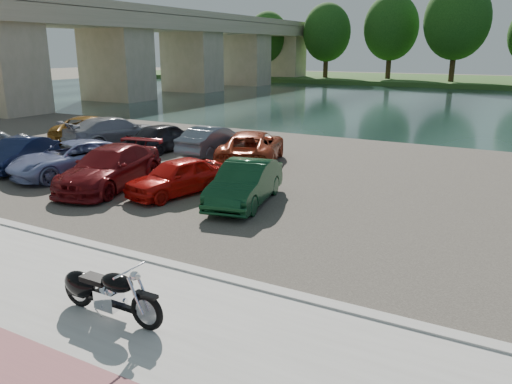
# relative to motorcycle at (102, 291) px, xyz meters

# --- Properties ---
(ground) EXTENTS (200.00, 200.00, 0.00)m
(ground) POSITION_rel_motorcycle_xyz_m (-0.40, 0.29, -0.56)
(ground) COLOR #595447
(ground) RESTS_ON ground
(promenade) EXTENTS (60.00, 6.00, 0.10)m
(promenade) POSITION_rel_motorcycle_xyz_m (-0.40, -0.71, -0.51)
(promenade) COLOR #AAA7A0
(promenade) RESTS_ON ground
(kerb) EXTENTS (60.00, 0.30, 0.14)m
(kerb) POSITION_rel_motorcycle_xyz_m (-0.40, 2.29, -0.49)
(kerb) COLOR #AAA7A0
(kerb) RESTS_ON ground
(parking_lot) EXTENTS (60.00, 18.00, 0.04)m
(parking_lot) POSITION_rel_motorcycle_xyz_m (-0.40, 11.29, -0.54)
(parking_lot) COLOR #3C3630
(parking_lot) RESTS_ON ground
(river) EXTENTS (120.00, 40.00, 0.00)m
(river) POSITION_rel_motorcycle_xyz_m (-0.40, 40.29, -0.56)
(river) COLOR #182B29
(river) RESTS_ON ground
(far_bank) EXTENTS (120.00, 24.00, 0.60)m
(far_bank) POSITION_rel_motorcycle_xyz_m (-0.40, 72.29, -0.26)
(far_bank) COLOR #2B4E1B
(far_bank) RESTS_ON ground
(bridge) EXTENTS (7.00, 56.00, 8.55)m
(bridge) POSITION_rel_motorcycle_xyz_m (-28.40, 41.32, 4.96)
(bridge) COLOR tan
(bridge) RESTS_ON ground
(motorcycle) EXTENTS (2.33, 0.75, 1.05)m
(motorcycle) POSITION_rel_motorcycle_xyz_m (0.00, 0.00, 0.00)
(motorcycle) COLOR black
(motorcycle) RESTS_ON promenade
(car_1) EXTENTS (2.38, 4.01, 1.25)m
(car_1) POSITION_rel_motorcycle_xyz_m (-11.48, 6.86, 0.10)
(car_1) COLOR #121B39
(car_1) RESTS_ON parking_lot
(car_2) EXTENTS (3.29, 5.08, 1.30)m
(car_2) POSITION_rel_motorcycle_xyz_m (-8.86, 7.20, 0.13)
(car_2) COLOR #7C86B4
(car_2) RESTS_ON parking_lot
(car_3) EXTENTS (2.91, 5.15, 1.41)m
(car_3) POSITION_rel_motorcycle_xyz_m (-6.30, 6.62, 0.18)
(car_3) COLOR maroon
(car_3) RESTS_ON parking_lot
(car_4) EXTENTS (2.25, 3.81, 1.22)m
(car_4) POSITION_rel_motorcycle_xyz_m (-3.72, 7.03, 0.09)
(car_4) COLOR red
(car_4) RESTS_ON parking_lot
(car_5) EXTENTS (2.14, 4.19, 1.32)m
(car_5) POSITION_rel_motorcycle_xyz_m (-1.22, 7.25, 0.14)
(car_5) COLOR #103A1E
(car_5) RESTS_ON parking_lot
(car_6) EXTENTS (3.54, 5.24, 1.33)m
(car_6) POSITION_rel_motorcycle_xyz_m (-13.95, 12.96, 0.14)
(car_6) COLOR #996723
(car_6) RESTS_ON parking_lot
(car_7) EXTENTS (3.44, 5.51, 1.49)m
(car_7) POSITION_rel_motorcycle_xyz_m (-11.55, 12.35, 0.22)
(car_7) COLOR gray
(car_7) RESTS_ON parking_lot
(car_8) EXTENTS (2.18, 4.12, 1.33)m
(car_8) POSITION_rel_motorcycle_xyz_m (-8.77, 12.81, 0.15)
(car_8) COLOR black
(car_8) RESTS_ON parking_lot
(car_9) EXTENTS (1.44, 4.03, 1.32)m
(car_9) POSITION_rel_motorcycle_xyz_m (-6.28, 13.08, 0.14)
(car_9) COLOR slate
(car_9) RESTS_ON parking_lot
(car_10) EXTENTS (3.94, 5.56, 1.41)m
(car_10) POSITION_rel_motorcycle_xyz_m (-3.80, 12.29, 0.18)
(car_10) COLOR #993219
(car_10) RESTS_ON parking_lot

